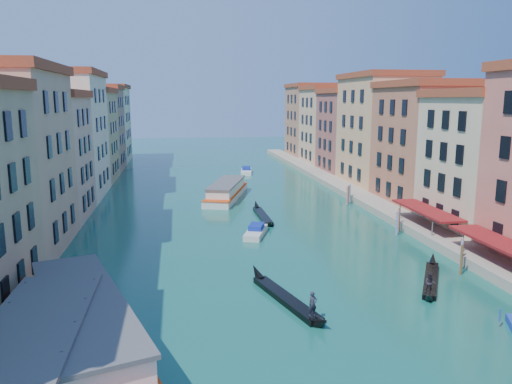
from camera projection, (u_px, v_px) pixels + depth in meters
left_bank_palazzos at (56, 142)px, 76.83m from camera, size 12.80×128.40×21.00m
right_bank_palazzos at (397, 138)px, 85.82m from camera, size 12.80×128.40×21.00m
quay at (351, 192)px, 86.27m from camera, size 4.00×140.00×1.00m
vaporetto_stop at (36, 360)px, 28.76m from camera, size 5.40×16.40×3.65m
mooring_poles_right at (446, 249)px, 50.54m from camera, size 1.44×54.24×3.20m
vaporetto_near at (84, 325)px, 32.99m from camera, size 12.16×23.48×3.42m
vaporetto_far at (227, 191)px, 83.33m from camera, size 9.29×18.81×2.73m
gondola_fore at (286, 296)px, 40.64m from camera, size 4.54×12.84×2.61m
gondola_right at (431, 278)px, 44.71m from camera, size 6.71×10.74×2.37m
gondola_far at (262, 215)px, 69.74m from camera, size 1.25×12.93×1.83m
motorboat_mid at (256, 231)px, 60.50m from camera, size 3.88×6.47×1.28m
motorboat_far at (246, 171)px, 110.93m from camera, size 3.30×7.39×1.48m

